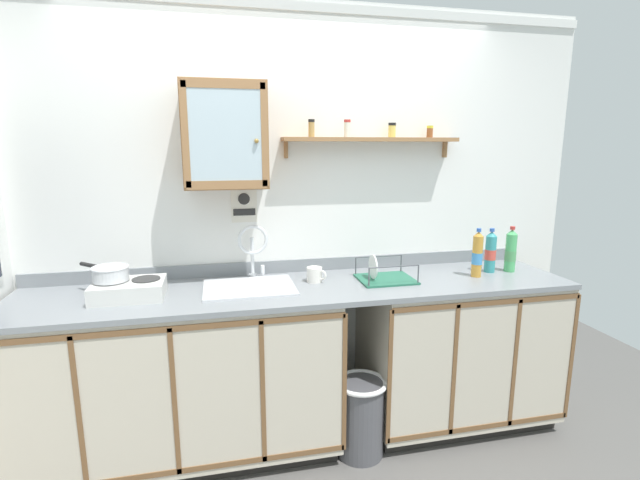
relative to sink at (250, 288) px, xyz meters
The scene contains 18 objects.
floor 1.07m from the sink, 50.45° to the right, with size 6.19×6.19×0.00m, color #565451.
back_wall 0.54m from the sink, 45.24° to the left, with size 3.79×0.07×2.59m.
lower_cabinet_run 0.64m from the sink, behind, with size 1.76×0.64×0.94m.
lower_cabinet_run_right 1.39m from the sink, ahead, with size 1.18×0.64×0.94m.
countertop 0.30m from the sink, ahead, with size 3.15×0.67×0.03m, color gray.
backsplash 0.40m from the sink, 41.73° to the left, with size 3.15×0.02×0.08m, color gray.
sink is the anchor object (origin of this frame).
hot_plate_stove 0.64m from the sink, behind, with size 0.36×0.26×0.10m.
saucepan 0.74m from the sink, behind, with size 0.28×0.27×0.08m.
bottle_soda_green_0 1.65m from the sink, ahead, with size 0.07×0.07×0.29m.
bottle_detergent_teal_1 1.51m from the sink, ahead, with size 0.07×0.07×0.28m.
bottle_juice_amber_2 1.38m from the sink, ahead, with size 0.06×0.06×0.30m.
dish_rack 0.79m from the sink, ahead, with size 0.32×0.28×0.16m.
mug 0.38m from the sink, ahead, with size 0.11×0.11×0.09m.
wall_cabinet 0.86m from the sink, 129.44° to the left, with size 0.45×0.33×0.57m.
spice_shelf 1.16m from the sink, 14.99° to the left, with size 1.10×0.14×0.23m.
warning_sign 0.52m from the sink, 90.46° to the left, with size 0.15×0.01×0.23m.
trash_bin 0.97m from the sink, 23.81° to the right, with size 0.30×0.30×0.46m.
Camera 1 is at (-0.46, -2.17, 1.75)m, focal length 25.84 mm.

